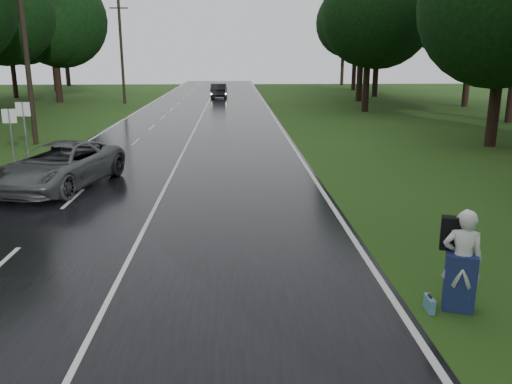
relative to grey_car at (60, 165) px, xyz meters
The scene contains 15 objects.
ground 10.48m from the grey_car, 68.07° to the right, with size 160.00×160.00×0.00m, color #264815.
road 11.06m from the grey_car, 69.29° to the left, with size 12.00×140.00×0.04m, color black.
lane_center 11.06m from the grey_car, 69.29° to the left, with size 0.12×140.00×0.01m, color silver.
grey_car is the anchor object (origin of this frame).
far_car 41.65m from the grey_car, 83.29° to the left, with size 1.70×4.88×1.61m, color black.
hitchhiker 14.83m from the grey_car, 42.96° to the right, with size 0.88×0.84×2.07m.
suitcase 14.48m from the grey_car, 44.66° to the right, with size 0.12×0.41×0.29m, color teal.
utility_pole_mid 11.07m from the grey_car, 114.62° to the left, with size 1.80×0.28×10.78m, color black, non-canonical shape.
utility_pole_far 35.07m from the grey_car, 97.54° to the left, with size 1.80×0.28×10.28m, color black, non-canonical shape.
road_sign_a 5.17m from the grey_car, 130.36° to the left, with size 0.62×0.10×2.58m, color white, non-canonical shape.
road_sign_b 6.43m from the grey_car, 121.18° to the left, with size 0.66×0.10×2.74m, color white, non-canonical shape.
tree_left_f 38.38m from the grey_car, 107.76° to the left, with size 8.95×8.95×13.99m, color black, non-canonical shape.
tree_right_d 22.20m from the grey_car, 22.06° to the left, with size 7.95×7.95×12.43m, color black, non-canonical shape.
tree_right_e 31.75m from the grey_car, 55.38° to the left, with size 9.14×9.14×14.28m, color black, non-canonical shape.
tree_right_f 41.55m from the grey_car, 61.33° to the left, with size 10.42×10.42×16.28m, color black, non-canonical shape.
Camera 1 is at (2.59, -9.55, 4.88)m, focal length 36.35 mm.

